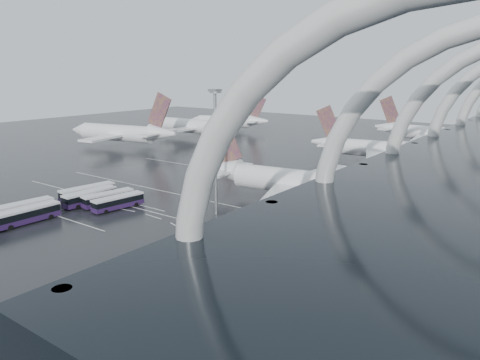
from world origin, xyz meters
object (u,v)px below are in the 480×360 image
Objects in this scene: van_curve_b at (128,347)px; bus_row_near_c at (108,198)px; jet_remote_west at (123,133)px; bus_row_near_b at (90,197)px; gse_cart_belly_b at (384,201)px; gse_cart_belly_d at (372,209)px; jet_remote_far at (230,122)px; gse_cart_belly_e at (324,199)px; airliner_gate_b at (387,150)px; airliner_gate_c at (437,134)px; gse_cart_belly_a at (338,206)px; bus_row_far_a at (21,210)px; bus_row_near_d at (118,202)px; gse_cart_belly_c at (283,202)px; airliner_main at (307,184)px; van_curve_c at (76,354)px; bus_row_near_a at (88,192)px; floodlight_mast at (215,137)px; bus_row_far_b at (27,215)px; jet_remote_mid at (197,127)px.

bus_row_near_c is at bearing 100.02° from van_curve_b.
jet_remote_west is 3.87× the size of bus_row_near_b.
gse_cart_belly_b is 7.08m from gse_cart_belly_d.
jet_remote_far is 128.70m from gse_cart_belly_e.
airliner_gate_b is 46.75m from airliner_gate_c.
gse_cart_belly_b is (7.00, 9.43, 0.04)m from gse_cart_belly_a.
bus_row_near_c is 0.90× the size of bus_row_far_a.
bus_row_near_d is (4.29, -0.64, -0.00)m from bus_row_near_c.
bus_row_near_b is at bearing -143.26° from gse_cart_belly_c.
gse_cart_belly_d is at bearing 6.83° from airliner_main.
van_curve_c is at bearing -84.68° from gse_cart_belly_e.
bus_row_near_b reaches higher than van_curve_c.
bus_row_near_b reaches higher than gse_cart_belly_e.
bus_row_near_a is 6.46× the size of gse_cart_belly_d.
airliner_main is 27.14× the size of gse_cart_belly_d.
floodlight_mast is at bearing 74.63° from van_curve_b.
gse_cart_belly_b is 0.99× the size of gse_cart_belly_d.
bus_row_near_d is (-30.51, -84.68, -3.00)m from airliner_gate_b.
airliner_main is 2.16× the size of floodlight_mast.
gse_cart_belly_e is at bearing 47.17° from gse_cart_belly_c.
bus_row_near_b is (55.75, -56.34, -3.91)m from jet_remote_west.
bus_row_far_b is 64.57m from gse_cart_belly_e.
floodlight_mast is at bearing -134.78° from gse_cart_belly_a.
gse_cart_belly_e is (95.29, -86.42, -4.00)m from jet_remote_far.
jet_remote_far is 131.21m from bus_row_near_c.
bus_row_near_c is at bearing 128.13° from van_curve_c.
airliner_gate_b is 25.40× the size of gse_cart_belly_b.
bus_row_far_a is at bearing 154.12° from bus_row_near_d.
airliner_gate_c is 98.91m from gse_cart_belly_e.
bus_row_far_b is at bearing 95.16° from jet_remote_far.
gse_cart_belly_b is at bearing -42.53° from bus_row_near_d.
van_curve_b is 1.01× the size of van_curve_c.
jet_remote_far is 128.29m from bus_row_near_a.
bus_row_far_a is 4.12m from bus_row_far_b.
van_curve_c is (51.63, -22.32, -1.03)m from bus_row_far_a.
bus_row_far_a reaches higher than bus_row_far_b.
gse_cart_belly_b is (102.32, -50.41, -4.89)m from jet_remote_mid.
bus_row_near_b is 0.98× the size of bus_row_far_b.
van_curve_b is 73.77m from gse_cart_belly_b.
jet_remote_far is 187.86m from van_curve_c.
airliner_gate_b reaches higher than bus_row_near_b.
jet_remote_mid is 105.72m from bus_row_near_d.
jet_remote_west is 1.22× the size of jet_remote_far.
bus_row_near_b is 1.06× the size of bus_row_near_c.
bus_row_near_c is 0.92× the size of bus_row_far_b.
gse_cart_belly_e is at bearing 121.22° from jet_remote_far.
gse_cart_belly_d is at bearing 156.92° from jet_remote_west.
jet_remote_mid is at bearing 32.88° from bus_row_near_a.
bus_row_near_d is at bearing -139.74° from gse_cart_belly_b.
jet_remote_mid is 115.37m from bus_row_far_a.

